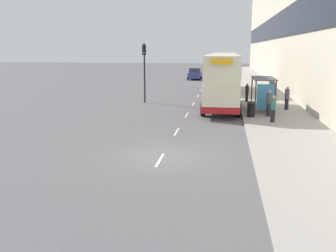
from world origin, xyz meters
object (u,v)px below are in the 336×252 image
Objects in this scene: car_2 at (195,74)px; litter_bin at (251,109)px; car_0 at (223,68)px; traffic_light_far_kerb at (144,63)px; double_decker_bus_near at (222,81)px; car_1 at (221,74)px; pedestrian_2 at (287,98)px; double_decker_bus_ahead at (224,71)px; pedestrian_at_shelter at (247,92)px; pedestrian_4 at (269,103)px; bus_shelter at (266,88)px; pedestrian_1 at (267,94)px; pedestrian_3 at (273,109)px.

car_2 is 4.11× the size of litter_bin.
car_0 is at bearing 92.60° from litter_bin.
double_decker_bus_near is at bearing -23.32° from traffic_light_far_kerb.
pedestrian_2 is at bearing -80.19° from car_1.
double_decker_bus_ahead is at bearing -89.39° from car_0.
car_0 is 45.39m from pedestrian_at_shelter.
pedestrian_4 is at bearing 18.76° from litter_bin.
pedestrian_at_shelter is (2.54, -45.32, 0.15)m from car_0.
double_decker_bus_ahead is at bearing 96.96° from litter_bin.
litter_bin is at bearing -113.83° from bus_shelter.
pedestrian_2 reaches higher than car_2.
double_decker_bus_near is (-3.30, 0.99, 0.41)m from bus_shelter.
pedestrian_4 is at bearing -86.06° from car_0.
double_decker_bus_ahead is 17.40m from car_2.
double_decker_bus_ahead is at bearing 105.28° from car_2.
double_decker_bus_near is 5.62× the size of pedestrian_4.
traffic_light_far_kerb is (-11.88, 3.11, 2.43)m from pedestrian_2.
pedestrian_4 is 0.35× the size of traffic_light_far_kerb.
car_1 is 2.39× the size of pedestrian_2.
car_1 is 2.66× the size of pedestrian_1.
pedestrian_1 is (1.67, -0.85, 0.00)m from pedestrian_at_shelter.
double_decker_bus_near is 29.94m from car_2.
car_2 is 2.65× the size of pedestrian_1.
pedestrian_3 reaches higher than litter_bin.
bus_shelter reaches higher than pedestrian_1.
bus_shelter is 32.34m from car_1.
pedestrian_1 is 3.54m from pedestrian_2.
car_2 is 33.97m from litter_bin.
pedestrian_3 reaches higher than car_2.
traffic_light_far_kerb is (-6.47, -28.16, 2.64)m from car_1.
pedestrian_4 is at bearing -81.64° from pedestrian_at_shelter.
traffic_light_far_kerb reaches higher than car_2.
car_1 is (-0.41, 31.12, -1.42)m from double_decker_bus_near.
car_2 is at bearing 103.36° from pedestrian_4.
bus_shelter is 2.31× the size of pedestrian_4.
car_1 is 29.01m from traffic_light_far_kerb.
pedestrian_4 reaches higher than car_1.
double_decker_bus_ahead is (0.05, 12.84, 0.00)m from double_decker_bus_near.
car_1 is (-0.46, 18.29, -1.43)m from double_decker_bus_ahead.
pedestrian_at_shelter is at bearing 153.07° from pedestrian_1.
car_1 is at bearing -159.24° from car_2.
pedestrian_3 is (0.03, -4.53, -0.86)m from bus_shelter.
pedestrian_at_shelter is 1.00× the size of pedestrian_1.
pedestrian_2 is 5.63m from pedestrian_3.
pedestrian_1 is 7.20m from litter_bin.
traffic_light_far_kerb is (-6.88, 2.96, 1.22)m from double_decker_bus_near.
car_0 is at bearing 81.98° from traffic_light_far_kerb.
double_decker_bus_near reaches higher than litter_bin.
pedestrian_4 reaches higher than pedestrian_at_shelter.
double_decker_bus_ahead is 36.57m from car_0.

